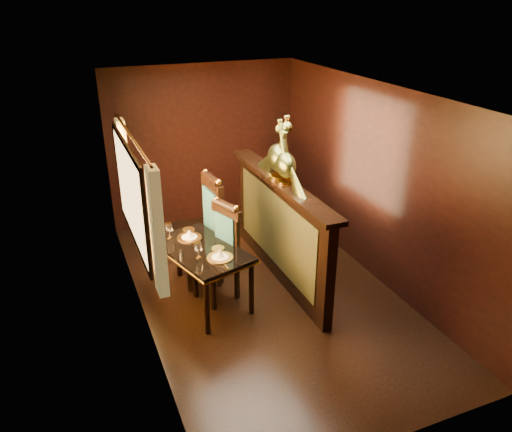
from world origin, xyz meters
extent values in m
plane|color=black|center=(0.00, 0.00, 0.00)|extent=(5.00, 5.00, 0.00)
cube|color=black|center=(0.00, 2.50, 1.25)|extent=(3.00, 0.04, 2.50)
cube|color=black|center=(0.00, -2.50, 1.25)|extent=(3.00, 0.04, 2.50)
cube|color=black|center=(-1.50, 0.00, 1.25)|extent=(0.04, 5.00, 2.50)
cube|color=black|center=(1.50, 0.00, 1.25)|extent=(0.04, 5.00, 2.50)
cube|color=beige|center=(0.00, 0.00, 2.50)|extent=(3.00, 5.00, 0.04)
cube|color=#FFC672|center=(-1.50, 0.30, 1.45)|extent=(0.01, 1.70, 1.05)
cube|color=gold|center=(-1.40, -0.67, 1.40)|extent=(0.10, 0.22, 1.30)
cube|color=gold|center=(-1.40, 1.27, 1.40)|extent=(0.10, 0.22, 1.30)
cylinder|color=gold|center=(-1.42, 0.30, 2.10)|extent=(0.03, 2.20, 0.03)
cube|color=black|center=(0.33, 0.30, 0.65)|extent=(0.12, 2.60, 1.30)
cube|color=#383419|center=(0.26, 0.30, 0.70)|extent=(0.02, 2.20, 0.95)
cube|color=black|center=(0.33, 0.30, 1.33)|extent=(0.26, 2.70, 0.06)
cube|color=black|center=(-0.78, 0.09, 0.71)|extent=(1.05, 1.38, 0.04)
cube|color=gold|center=(-0.78, 0.09, 0.68)|extent=(1.07, 1.41, 0.02)
cylinder|color=black|center=(-0.92, -0.52, 0.34)|extent=(0.06, 0.06, 0.67)
cylinder|color=black|center=(-0.33, -0.35, 0.34)|extent=(0.06, 0.06, 0.67)
cylinder|color=black|center=(-1.22, 0.54, 0.34)|extent=(0.06, 0.06, 0.67)
cylinder|color=black|center=(-0.63, 0.71, 0.34)|extent=(0.06, 0.06, 0.67)
cylinder|color=#BB7623|center=(-0.65, -0.21, 0.74)|extent=(0.30, 0.30, 0.01)
cone|color=white|center=(-0.65, -0.21, 0.79)|extent=(0.11, 0.11, 0.10)
cylinder|color=#BB7623|center=(-0.83, 0.41, 0.74)|extent=(0.30, 0.30, 0.01)
cone|color=white|center=(-0.83, 0.41, 0.79)|extent=(0.11, 0.11, 0.10)
cylinder|color=silver|center=(-1.04, 0.00, 0.76)|extent=(0.03, 0.03, 0.06)
cylinder|color=silver|center=(-1.03, 0.03, 0.76)|extent=(0.03, 0.03, 0.06)
cube|color=black|center=(-0.60, 0.12, 0.42)|extent=(0.56, 0.56, 0.06)
cube|color=#124855|center=(-0.60, 0.12, 0.47)|extent=(0.51, 0.51, 0.05)
cube|color=#124855|center=(-0.43, 0.19, 0.79)|extent=(0.15, 0.33, 0.56)
cube|color=black|center=(-0.71, -0.11, 0.20)|extent=(0.05, 0.05, 0.39)
cube|color=black|center=(-0.37, 0.01, 0.20)|extent=(0.05, 0.05, 0.39)
cube|color=black|center=(-0.84, 0.23, 0.20)|extent=(0.05, 0.05, 0.39)
cube|color=black|center=(-0.50, 0.35, 0.20)|extent=(0.05, 0.05, 0.39)
sphere|color=gold|center=(-0.36, 0.01, 1.21)|extent=(0.07, 0.07, 0.07)
sphere|color=gold|center=(-0.49, 0.36, 1.21)|extent=(0.07, 0.07, 0.07)
cube|color=black|center=(-0.67, 0.61, 0.48)|extent=(0.55, 0.55, 0.07)
cube|color=#124855|center=(-0.67, 0.61, 0.54)|extent=(0.49, 0.49, 0.05)
cube|color=#124855|center=(-0.45, 0.63, 0.91)|extent=(0.07, 0.40, 0.65)
cube|color=black|center=(-0.86, 0.38, 0.23)|extent=(0.05, 0.05, 0.45)
cube|color=black|center=(-0.45, 0.42, 0.23)|extent=(0.05, 0.05, 0.45)
cube|color=black|center=(-0.90, 0.80, 0.23)|extent=(0.05, 0.05, 0.45)
cube|color=black|center=(-0.48, 0.83, 0.23)|extent=(0.05, 0.05, 0.45)
sphere|color=gold|center=(-0.44, 0.42, 1.40)|extent=(0.08, 0.08, 0.08)
sphere|color=gold|center=(-0.47, 0.84, 1.40)|extent=(0.08, 0.08, 0.08)
camera|label=1|loc=(-2.13, -4.90, 3.48)|focal=35.00mm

